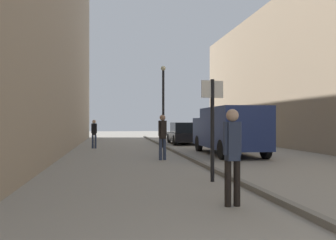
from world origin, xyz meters
TOP-DOWN VIEW (x-y plane):
  - ground_plane at (0.00, 12.00)m, footprint 80.00×80.00m
  - kerb_strip at (1.58, 12.00)m, footprint 0.16×40.00m
  - pedestrian_main_foreground at (-2.49, 18.57)m, footprint 0.32×0.22m
  - pedestrian_mid_block at (0.48, 12.21)m, footprint 0.35×0.26m
  - pedestrian_far_crossing at (0.64, 4.69)m, footprint 0.35×0.23m
  - delivery_van at (3.80, 13.86)m, footprint 2.11×5.57m
  - parked_car at (3.33, 21.63)m, footprint 1.96×4.26m
  - street_sign_post at (1.02, 7.20)m, footprint 0.60×0.12m
  - lamp_post at (1.46, 18.51)m, footprint 0.28×0.28m

SIDE VIEW (x-z plane):
  - ground_plane at x=0.00m, z-range 0.00..0.00m
  - kerb_strip at x=1.58m, z-range 0.00..0.12m
  - parked_car at x=3.33m, z-range -0.01..1.44m
  - pedestrian_main_foreground at x=-2.49m, z-range 0.13..1.74m
  - pedestrian_far_crossing at x=0.64m, z-range 0.14..1.89m
  - pedestrian_mid_block at x=0.48m, z-range 0.14..1.93m
  - delivery_van at x=3.80m, z-range 0.10..2.25m
  - street_sign_post at x=1.02m, z-range 0.25..2.85m
  - lamp_post at x=1.46m, z-range 0.34..5.10m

